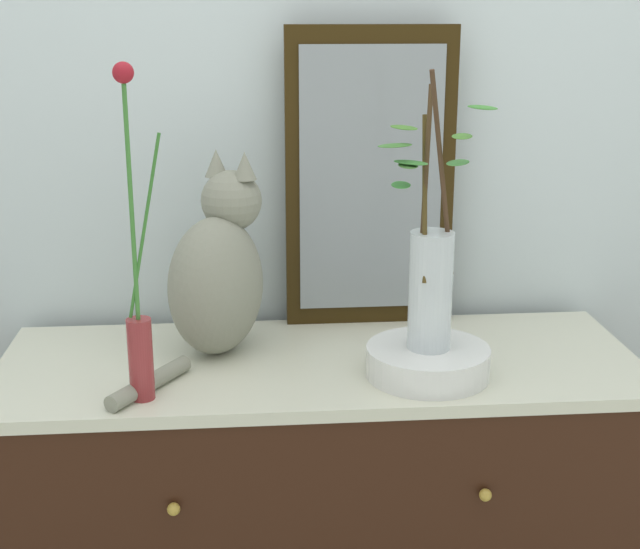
% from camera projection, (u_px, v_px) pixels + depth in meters
% --- Properties ---
extents(wall_back, '(4.40, 0.08, 2.60)m').
position_uv_depth(wall_back, '(308.00, 102.00, 2.00)').
color(wall_back, silver).
rests_on(wall_back, ground_plane).
extents(sideboard, '(1.30, 0.51, 0.81)m').
position_uv_depth(sideboard, '(320.00, 534.00, 1.95)').
color(sideboard, black).
rests_on(sideboard, ground_plane).
extents(mirror_leaning, '(0.37, 0.03, 0.65)m').
position_uv_depth(mirror_leaning, '(370.00, 180.00, 1.96)').
color(mirror_leaning, black).
rests_on(mirror_leaning, sideboard).
extents(cat_sitting, '(0.33, 0.43, 0.41)m').
position_uv_depth(cat_sitting, '(218.00, 273.00, 1.83)').
color(cat_sitting, gray).
rests_on(cat_sitting, sideboard).
extents(vase_slim_green, '(0.08, 0.05, 0.60)m').
position_uv_depth(vase_slim_green, '(138.00, 315.00, 1.60)').
color(vase_slim_green, maroon).
rests_on(vase_slim_green, sideboard).
extents(bowl_porcelain, '(0.24, 0.24, 0.06)m').
position_uv_depth(bowl_porcelain, '(428.00, 362.00, 1.74)').
color(bowl_porcelain, white).
rests_on(bowl_porcelain, sideboard).
extents(vase_glass_clear, '(0.21, 0.15, 0.53)m').
position_uv_depth(vase_glass_clear, '(430.00, 277.00, 1.69)').
color(vase_glass_clear, silver).
rests_on(vase_glass_clear, bowl_porcelain).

